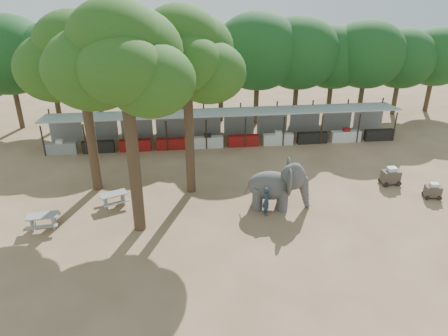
{
  "coord_description": "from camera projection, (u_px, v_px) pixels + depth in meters",
  "views": [
    {
      "loc": [
        -3.62,
        -18.64,
        13.57
      ],
      "look_at": [
        -1.0,
        5.0,
        2.0
      ],
      "focal_mm": 35.0,
      "sensor_mm": 36.0,
      "label": 1
    }
  ],
  "objects": [
    {
      "name": "vendor_stalls",
      "position": [
        224.0,
        128.0,
        34.81
      ],
      "size": [
        28.0,
        2.99,
        2.8
      ],
      "color": "#9B9DA2",
      "rests_on": "ground"
    },
    {
      "name": "yard_tree_left",
      "position": [
        78.0,
        61.0,
        24.89
      ],
      "size": [
        7.1,
        6.9,
        11.02
      ],
      "color": "#332316",
      "rests_on": "ground"
    },
    {
      "name": "cart_front",
      "position": [
        433.0,
        191.0,
        27.0
      ],
      "size": [
        1.14,
        0.85,
        1.02
      ],
      "rotation": [
        0.0,
        0.0,
        -0.18
      ],
      "color": "#3D302A",
      "rests_on": "ground"
    },
    {
      "name": "handler",
      "position": [
        266.0,
        201.0,
        25.08
      ],
      "size": [
        0.43,
        0.64,
        1.78
      ],
      "primitive_type": "imported",
      "rotation": [
        0.0,
        0.0,
        1.56
      ],
      "color": "#26384C",
      "rests_on": "ground"
    },
    {
      "name": "yard_tree_center",
      "position": [
        121.0,
        60.0,
        20.28
      ],
      "size": [
        7.1,
        6.9,
        12.04
      ],
      "color": "#332316",
      "rests_on": "ground"
    },
    {
      "name": "cart_back",
      "position": [
        391.0,
        176.0,
        28.58
      ],
      "size": [
        1.3,
        0.89,
        1.22
      ],
      "rotation": [
        0.0,
        0.0,
        0.05
      ],
      "color": "#3D302A",
      "rests_on": "ground"
    },
    {
      "name": "picnic_table_far",
      "position": [
        114.0,
        198.0,
        26.19
      ],
      "size": [
        2.0,
        1.92,
        0.79
      ],
      "rotation": [
        0.0,
        0.0,
        0.4
      ],
      "color": "gray",
      "rests_on": "ground"
    },
    {
      "name": "yard_tree_back",
      "position": [
        184.0,
        56.0,
        24.44
      ],
      "size": [
        7.1,
        6.9,
        11.36
      ],
      "color": "#332316",
      "rests_on": "ground"
    },
    {
      "name": "elephant",
      "position": [
        278.0,
        185.0,
        25.65
      ],
      "size": [
        3.88,
        2.89,
        2.9
      ],
      "rotation": [
        0.0,
        0.0,
        -0.19
      ],
      "color": "#423F3F",
      "rests_on": "ground"
    },
    {
      "name": "picnic_table_near",
      "position": [
        43.0,
        220.0,
        23.96
      ],
      "size": [
        1.79,
        1.64,
        0.83
      ],
      "rotation": [
        0.0,
        0.0,
        0.09
      ],
      "color": "gray",
      "rests_on": "ground"
    },
    {
      "name": "ground",
      "position": [
        253.0,
        242.0,
        22.96
      ],
      "size": [
        100.0,
        100.0,
        0.0
      ],
      "primitive_type": "plane",
      "color": "brown",
      "rests_on": "ground"
    },
    {
      "name": "backdrop_trees",
      "position": [
        218.0,
        60.0,
        37.53
      ],
      "size": [
        46.46,
        5.95,
        8.33
      ],
      "color": "#332316",
      "rests_on": "ground"
    }
  ]
}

